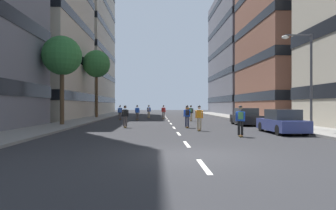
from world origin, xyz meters
The scene contains 23 objects.
ground_plane centered at (0.00, 23.84, 0.00)m, with size 143.04×143.04×0.00m, color #28282B.
sidewalk_left centered at (-9.47, 26.82, 0.07)m, with size 3.38×65.56×0.14m, color gray.
sidewalk_right centered at (9.47, 26.82, 0.07)m, with size 3.38×65.56×0.14m, color gray.
lane_markings centered at (0.00, 25.50, 0.00)m, with size 0.16×57.20×0.01m.
building_left_mid centered at (-19.10, 28.78, 11.97)m, with size 16.01×16.93×23.77m.
building_left_far centered at (-19.10, 50.11, 18.77)m, with size 16.01×21.45×37.37m.
building_right_mid centered at (19.10, 28.78, 14.34)m, with size 16.01×16.50×28.49m.
building_right_far centered at (19.10, 50.11, 12.30)m, with size 16.01×23.40×24.42m.
parked_car_near centered at (6.58, 8.06, 0.70)m, with size 1.82×4.40×1.52m.
parked_car_mid centered at (6.58, 15.77, 0.70)m, with size 1.82×4.40×1.52m.
street_tree_near centered at (-9.47, 15.36, 5.98)m, with size 3.34×3.34×7.57m.
street_tree_mid centered at (-9.47, 30.31, 7.29)m, with size 3.66×3.66×9.05m.
streetlamp_right centered at (8.76, 9.30, 4.14)m, with size 2.13×0.30×6.50m.
skater_0 centered at (3.10, 32.67, 0.98)m, with size 0.56×0.92×1.78m.
skater_1 centered at (3.38, 6.13, 1.02)m, with size 0.56×0.92×1.78m.
skater_2 centered at (-3.64, 24.90, 0.98)m, with size 0.55×0.92×1.78m.
skater_3 centered at (-0.46, 28.27, 0.98)m, with size 0.56×0.92×1.78m.
skater_4 centered at (1.01, 12.73, 1.02)m, with size 0.54×0.91×1.78m.
skater_5 centered at (-5.79, 25.89, 1.02)m, with size 0.54×0.91×1.78m.
skater_6 centered at (-3.86, 13.17, 0.98)m, with size 0.56×0.92×1.78m.
skater_7 centered at (2.45, 22.63, 1.02)m, with size 0.56×0.92×1.78m.
skater_8 centered at (1.59, 10.12, 0.98)m, with size 0.56×0.92×1.78m.
skater_9 centered at (-2.45, 31.41, 1.02)m, with size 0.57×0.92×1.78m.
Camera 1 is at (-1.39, -10.81, 1.81)m, focal length 32.31 mm.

